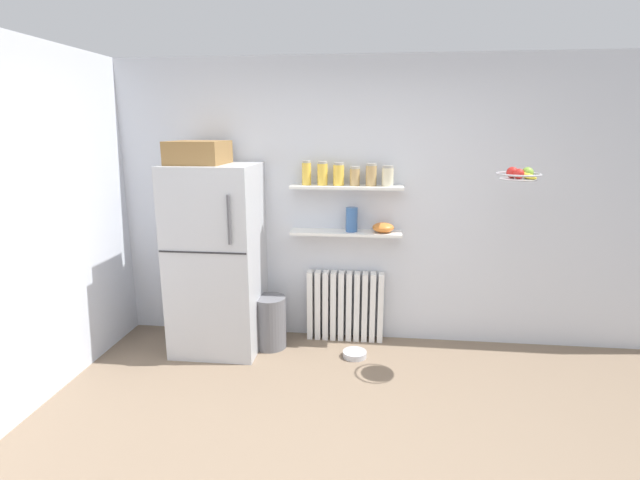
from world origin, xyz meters
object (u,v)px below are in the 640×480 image
pet_food_bowl (355,354)px  hanging_fruit_basket (519,175)px  storage_jar_1 (322,174)px  storage_jar_4 (371,175)px  storage_jar_5 (388,176)px  storage_jar_0 (306,173)px  trash_bin (270,322)px  radiator (345,306)px  storage_jar_2 (339,174)px  storage_jar_3 (355,176)px  refrigerator (216,254)px  shelf_bowl (383,228)px  vase (352,220)px

pet_food_bowl → hanging_fruit_basket: hanging_fruit_basket is taller
pet_food_bowl → storage_jar_1: bearing=134.8°
storage_jar_4 → storage_jar_5: size_ratio=1.10×
storage_jar_0 → trash_bin: size_ratio=0.45×
radiator → storage_jar_1: (-0.21, -0.03, 1.25)m
radiator → storage_jar_2: storage_jar_2 is taller
storage_jar_0 → storage_jar_3: 0.43m
storage_jar_4 → storage_jar_1: bearing=-180.0°
storage_jar_0 → hanging_fruit_basket: 1.75m
refrigerator → storage_jar_3: (1.22, 0.24, 0.68)m
storage_jar_0 → storage_jar_1: size_ratio=1.03×
storage_jar_3 → storage_jar_5: (0.29, 0.00, 0.00)m
shelf_bowl → hanging_fruit_basket: size_ratio=0.59×
trash_bin → hanging_fruit_basket: (2.00, -0.27, 1.40)m
hanging_fruit_basket → storage_jar_2: bearing=160.8°
vase → shelf_bowl: 0.29m
storage_jar_1 → storage_jar_5: 0.57m
storage_jar_0 → trash_bin: storage_jar_0 is taller
radiator → storage_jar_1: 1.27m
storage_jar_1 → hanging_fruit_basket: size_ratio=0.64×
storage_jar_4 → trash_bin: (-0.89, -0.21, -1.34)m
shelf_bowl → trash_bin: shelf_bowl is taller
storage_jar_3 → shelf_bowl: storage_jar_3 is taller
trash_bin → hanging_fruit_basket: hanging_fruit_basket is taller
storage_jar_0 → vase: bearing=0.0°
radiator → hanging_fruit_basket: (1.32, -0.52, 1.31)m
storage_jar_4 → shelf_bowl: 0.48m
radiator → storage_jar_4: (0.21, -0.03, 1.25)m
refrigerator → radiator: bearing=13.1°
radiator → shelf_bowl: (0.33, -0.03, 0.78)m
radiator → storage_jar_0: (-0.36, -0.03, 1.26)m
vase → pet_food_bowl: size_ratio=1.04×
radiator → storage_jar_2: 1.25m
storage_jar_0 → storage_jar_3: storage_jar_0 is taller
storage_jar_2 → vase: 0.42m
refrigerator → trash_bin: (0.47, 0.02, -0.64)m
refrigerator → storage_jar_5: 1.67m
trash_bin → hanging_fruit_basket: 2.45m
storage_jar_1 → refrigerator: bearing=-165.7°
refrigerator → hanging_fruit_basket: size_ratio=5.76×
storage_jar_0 → trash_bin: 1.40m
storage_jar_5 → vase: storage_jar_5 is taller
radiator → shelf_bowl: bearing=-5.1°
refrigerator → vase: bearing=11.2°
trash_bin → pet_food_bowl: 0.82m
storage_jar_3 → trash_bin: 1.54m
refrigerator → storage_jar_5: refrigerator is taller
storage_jar_2 → storage_jar_5: size_ratio=1.12×
storage_jar_1 → pet_food_bowl: 1.63m
storage_jar_3 → trash_bin: storage_jar_3 is taller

